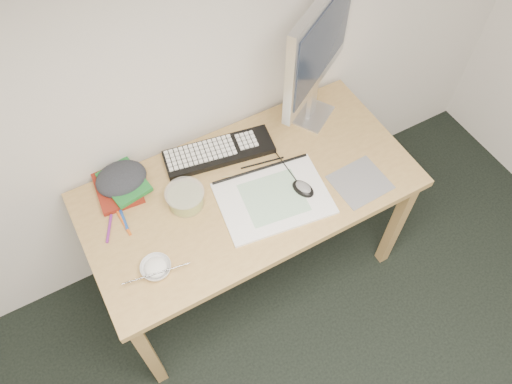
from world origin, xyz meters
TOP-DOWN VIEW (x-y plane):
  - desk at (0.10, 1.43)m, footprint 1.40×0.70m
  - mousepad at (0.52, 1.23)m, footprint 0.23×0.21m
  - sketchpad at (0.16, 1.33)m, footprint 0.49×0.38m
  - keyboard at (0.07, 1.65)m, footprint 0.50×0.23m
  - monitor at (0.55, 1.66)m, footprint 0.48×0.32m
  - mouse at (0.29, 1.31)m, footprint 0.09×0.12m
  - rice_bowl at (-0.38, 1.27)m, footprint 0.15×0.15m
  - chopsticks at (-0.39, 1.24)m, footprint 0.24×0.06m
  - fruit_tub at (-0.16, 1.49)m, footprint 0.17×0.17m
  - book_red at (-0.38, 1.69)m, footprint 0.19×0.24m
  - book_green at (-0.35, 1.69)m, footprint 0.19×0.23m
  - cloth_lump at (-0.35, 1.70)m, footprint 0.21×0.18m
  - pencil_pink at (0.07, 1.48)m, footprint 0.18×0.09m
  - pencil_tan at (0.12, 1.49)m, footprint 0.19×0.08m
  - pencil_black at (0.21, 1.51)m, footprint 0.19×0.04m
  - marker_blue at (-0.41, 1.55)m, footprint 0.02×0.14m
  - marker_orange at (-0.42, 1.52)m, footprint 0.02×0.13m
  - marker_purple at (-0.48, 1.52)m, footprint 0.07×0.12m

SIDE VIEW (x-z plane):
  - desk at x=0.10m, z-range 0.29..1.04m
  - mousepad at x=0.52m, z-range 0.75..0.75m
  - pencil_black at x=0.21m, z-range 0.75..0.76m
  - pencil_pink at x=0.07m, z-range 0.75..0.76m
  - pencil_tan at x=0.12m, z-range 0.75..0.76m
  - marker_orange at x=-0.42m, z-range 0.75..0.76m
  - marker_purple at x=-0.48m, z-range 0.75..0.76m
  - sketchpad at x=0.16m, z-range 0.75..0.76m
  - marker_blue at x=-0.41m, z-range 0.75..0.76m
  - book_red at x=-0.38m, z-range 0.75..0.77m
  - keyboard at x=0.07m, z-range 0.75..0.78m
  - rice_bowl at x=-0.38m, z-range 0.75..0.79m
  - mouse at x=0.29m, z-range 0.76..0.80m
  - book_green at x=-0.35m, z-range 0.77..0.79m
  - cloth_lump at x=-0.35m, z-range 0.75..0.82m
  - fruit_tub at x=-0.16m, z-range 0.75..0.83m
  - chopsticks at x=-0.39m, z-range 0.78..0.80m
  - monitor at x=0.55m, z-range 0.83..1.46m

